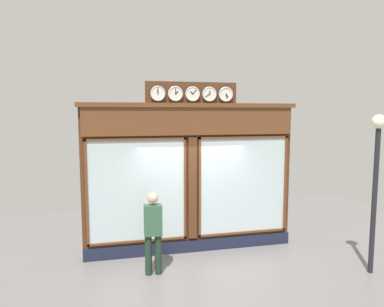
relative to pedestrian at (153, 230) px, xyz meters
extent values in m
cube|color=#4C2B16|center=(-1.04, -1.12, 0.76)|extent=(4.95, 0.30, 3.38)
cube|color=#191E33|center=(-1.04, -0.95, -0.79)|extent=(4.95, 0.08, 0.28)
cube|color=brown|center=(-1.04, -0.93, 2.14)|extent=(4.85, 0.08, 0.62)
cube|color=brown|center=(-1.04, -0.95, 2.50)|extent=(5.04, 0.20, 0.10)
cube|color=silver|center=(-2.30, -0.96, 0.60)|extent=(2.12, 0.02, 2.26)
cube|color=brown|center=(-2.30, -0.94, 1.75)|extent=(2.22, 0.04, 0.05)
cube|color=brown|center=(-2.30, -0.94, -0.56)|extent=(2.22, 0.04, 0.05)
cube|color=brown|center=(-3.39, -0.94, 0.60)|extent=(0.05, 0.04, 2.36)
cube|color=brown|center=(-1.21, -0.94, 0.60)|extent=(0.05, 0.04, 2.36)
cube|color=silver|center=(0.22, -0.96, 0.60)|extent=(2.12, 0.02, 2.26)
cube|color=brown|center=(0.22, -0.94, 1.75)|extent=(2.22, 0.04, 0.05)
cube|color=brown|center=(0.22, -0.94, -0.56)|extent=(2.22, 0.04, 0.05)
cube|color=brown|center=(1.31, -0.94, 0.60)|extent=(0.05, 0.04, 2.36)
cube|color=brown|center=(-0.86, -0.94, 0.60)|extent=(0.05, 0.04, 2.36)
cube|color=#4C2B16|center=(-1.04, -0.94, 0.60)|extent=(0.20, 0.10, 2.36)
cube|color=#4C2B16|center=(-1.04, -0.99, 2.75)|extent=(2.10, 0.06, 0.54)
cylinder|color=silver|center=(-1.82, -0.91, 2.75)|extent=(0.28, 0.02, 0.28)
torus|color=silver|center=(-1.82, -0.91, 2.75)|extent=(0.34, 0.04, 0.34)
cube|color=black|center=(-1.84, -0.90, 2.72)|extent=(0.06, 0.01, 0.07)
cube|color=black|center=(-1.83, -0.90, 2.70)|extent=(0.04, 0.01, 0.12)
sphere|color=black|center=(-1.82, -0.90, 2.75)|extent=(0.02, 0.02, 0.02)
cylinder|color=silver|center=(-1.43, -0.91, 2.75)|extent=(0.28, 0.02, 0.28)
torus|color=silver|center=(-1.43, -0.91, 2.75)|extent=(0.33, 0.03, 0.33)
cube|color=black|center=(-1.43, -0.90, 2.79)|extent=(0.03, 0.01, 0.08)
cube|color=black|center=(-1.38, -0.90, 2.72)|extent=(0.11, 0.01, 0.07)
sphere|color=black|center=(-1.43, -0.90, 2.75)|extent=(0.02, 0.02, 0.02)
cylinder|color=silver|center=(-1.04, -0.91, 2.75)|extent=(0.28, 0.02, 0.28)
torus|color=silver|center=(-1.04, -0.91, 2.75)|extent=(0.34, 0.03, 0.34)
cube|color=black|center=(-1.01, -0.90, 2.78)|extent=(0.06, 0.01, 0.07)
cube|color=black|center=(-1.08, -0.90, 2.80)|extent=(0.09, 0.01, 0.10)
sphere|color=black|center=(-1.04, -0.90, 2.75)|extent=(0.02, 0.02, 0.02)
cylinder|color=silver|center=(-0.65, -0.91, 2.75)|extent=(0.28, 0.02, 0.28)
torus|color=silver|center=(-0.65, -0.91, 2.75)|extent=(0.34, 0.04, 0.34)
cube|color=black|center=(-0.68, -0.90, 2.78)|extent=(0.07, 0.01, 0.06)
cube|color=black|center=(-0.65, -0.90, 2.81)|extent=(0.01, 0.01, 0.12)
sphere|color=black|center=(-0.65, -0.90, 2.75)|extent=(0.02, 0.02, 0.02)
cylinder|color=silver|center=(-0.26, -0.91, 2.75)|extent=(0.28, 0.02, 0.28)
torus|color=silver|center=(-0.26, -0.91, 2.75)|extent=(0.33, 0.03, 0.33)
cube|color=black|center=(-0.25, -0.90, 2.79)|extent=(0.03, 0.01, 0.08)
cube|color=black|center=(-0.26, -0.90, 2.81)|extent=(0.01, 0.01, 0.12)
sphere|color=black|center=(-0.26, -0.90, 2.75)|extent=(0.02, 0.02, 0.02)
cylinder|color=#1C2F21|center=(0.10, -0.01, -0.52)|extent=(0.14, 0.14, 0.82)
cylinder|color=#1C2F21|center=(-0.10, 0.01, -0.52)|extent=(0.14, 0.14, 0.82)
cube|color=#33563D|center=(0.00, 0.00, 0.20)|extent=(0.37, 0.24, 0.62)
sphere|color=tan|center=(0.00, 0.00, 0.65)|extent=(0.22, 0.22, 0.22)
cylinder|color=black|center=(-4.34, 0.96, 0.55)|extent=(0.10, 0.10, 2.95)
sphere|color=#F4EFCC|center=(-4.34, 0.96, 2.16)|extent=(0.28, 0.28, 0.28)
camera|label=1|loc=(0.86, 6.91, 2.33)|focal=33.35mm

